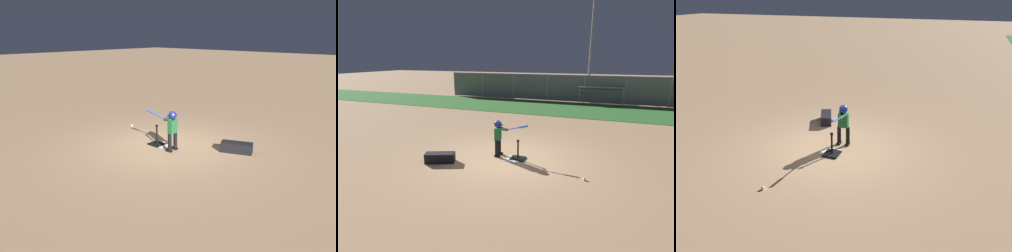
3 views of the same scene
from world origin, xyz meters
The scene contains 11 objects.
ground_plane centered at (0.00, 0.00, 0.00)m, with size 90.00×90.00×0.00m, color tan.
grass_outfield_strip centered at (0.00, 8.58, 0.01)m, with size 56.00×4.59×0.02m, color #33702D.
backstop_fence centered at (0.00, 11.34, 0.97)m, with size 17.57×0.08×1.85m.
home_plate centered at (0.20, 0.00, 0.01)m, with size 0.44×0.44×0.02m, color white.
batting_tee centered at (0.31, 0.09, 0.08)m, with size 0.42×0.38×0.60m.
batter_child centered at (-0.32, 0.15, 0.71)m, with size 1.05×0.35×1.12m.
baseball centered at (2.29, -0.67, 0.04)m, with size 0.07×0.07×0.07m, color white.
bleachers_far_left centered at (-6.85, 12.86, 0.57)m, with size 3.41×2.20×1.17m.
bleachers_right_center centered at (2.21, 11.85, 0.57)m, with size 3.08×2.50×1.16m.
equipment_bag centered at (-1.73, -0.94, 0.14)m, with size 0.84×0.32×0.28m, color black.
field_light_pole centered at (0.98, 19.35, 6.16)m, with size 1.76×0.44×9.58m.
Camera 2 is at (2.58, -6.90, 2.94)m, focal length 28.00 mm.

